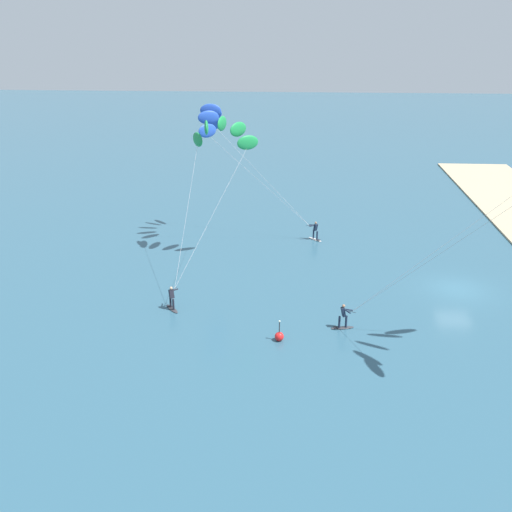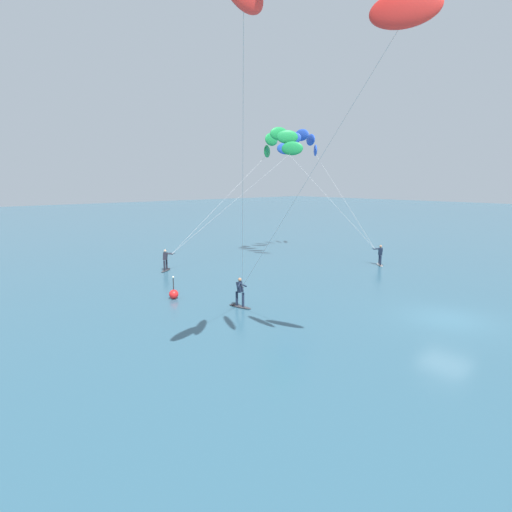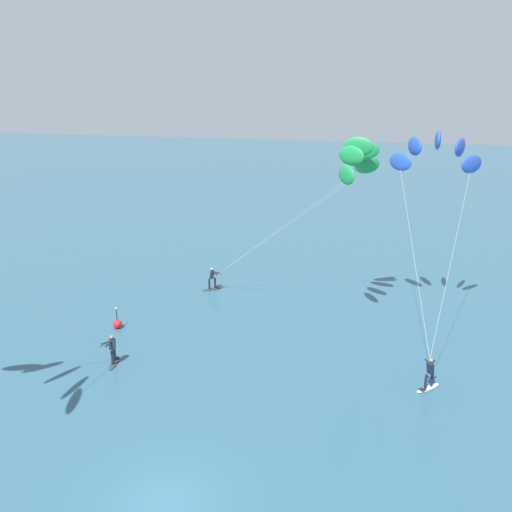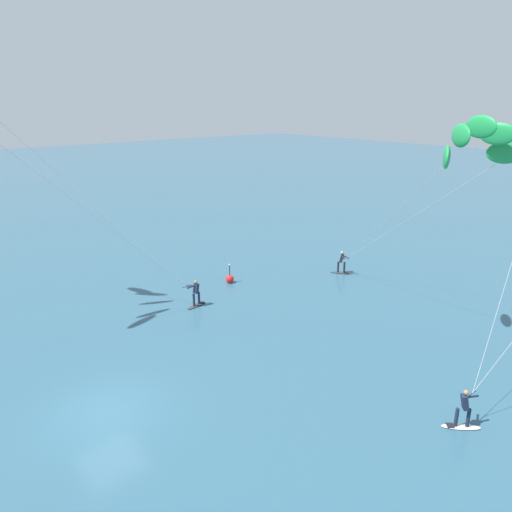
% 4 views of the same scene
% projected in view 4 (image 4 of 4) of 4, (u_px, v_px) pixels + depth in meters
% --- Properties ---
extents(ground_plane, '(240.00, 240.00, 0.00)m').
position_uv_depth(ground_plane, '(107.00, 413.00, 19.52)').
color(ground_plane, '#2D566B').
extents(kitesurfer_far_out, '(11.99, 5.86, 11.39)m').
position_uv_depth(kitesurfer_far_out, '(471.00, 149.00, 23.80)').
color(kitesurfer_far_out, '#333338').
rests_on(kitesurfer_far_out, ground).
extents(marker_buoy, '(0.56, 0.56, 1.38)m').
position_uv_depth(marker_buoy, '(230.00, 279.00, 33.28)').
color(marker_buoy, red).
rests_on(marker_buoy, ground).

